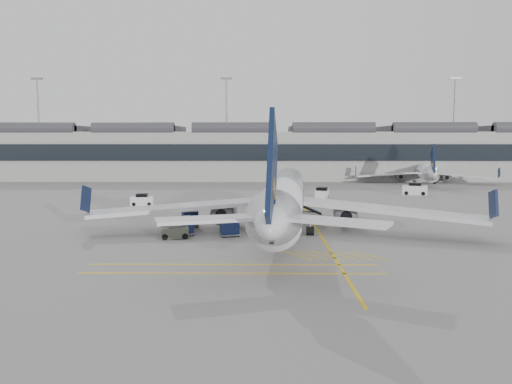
{
  "coord_description": "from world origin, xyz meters",
  "views": [
    {
      "loc": [
        4.05,
        -47.12,
        9.58
      ],
      "look_at": [
        3.56,
        4.51,
        4.0
      ],
      "focal_mm": 35.0,
      "sensor_mm": 36.0,
      "label": 1
    }
  ],
  "objects_px": {
    "belt_loader": "(297,213)",
    "pushback_tug": "(175,232)",
    "ramp_agent_a": "(249,215)",
    "airliner_main": "(283,198)",
    "ramp_agent_b": "(270,217)",
    "baggage_cart_a": "(269,224)"
  },
  "relations": [
    {
      "from": "pushback_tug",
      "to": "airliner_main",
      "type": "bearing_deg",
      "value": 7.86
    },
    {
      "from": "belt_loader",
      "to": "pushback_tug",
      "type": "distance_m",
      "value": 17.88
    },
    {
      "from": "belt_loader",
      "to": "ramp_agent_a",
      "type": "distance_m",
      "value": 6.85
    },
    {
      "from": "ramp_agent_b",
      "to": "airliner_main",
      "type": "bearing_deg",
      "value": 77.44
    },
    {
      "from": "airliner_main",
      "to": "ramp_agent_b",
      "type": "xyz_separation_m",
      "value": [
        -1.3,
        3.09,
        -2.44
      ]
    },
    {
      "from": "baggage_cart_a",
      "to": "airliner_main",
      "type": "bearing_deg",
      "value": 47.61
    },
    {
      "from": "ramp_agent_b",
      "to": "pushback_tug",
      "type": "height_order",
      "value": "ramp_agent_b"
    },
    {
      "from": "baggage_cart_a",
      "to": "pushback_tug",
      "type": "height_order",
      "value": "baggage_cart_a"
    },
    {
      "from": "belt_loader",
      "to": "pushback_tug",
      "type": "relative_size",
      "value": 1.77
    },
    {
      "from": "belt_loader",
      "to": "ramp_agent_b",
      "type": "distance_m",
      "value": 6.61
    },
    {
      "from": "airliner_main",
      "to": "ramp_agent_a",
      "type": "height_order",
      "value": "airliner_main"
    },
    {
      "from": "baggage_cart_a",
      "to": "ramp_agent_b",
      "type": "xyz_separation_m",
      "value": [
        0.14,
        3.95,
        0.07
      ]
    },
    {
      "from": "airliner_main",
      "to": "pushback_tug",
      "type": "distance_m",
      "value": 11.62
    },
    {
      "from": "baggage_cart_a",
      "to": "ramp_agent_b",
      "type": "distance_m",
      "value": 3.95
    },
    {
      "from": "baggage_cart_a",
      "to": "ramp_agent_a",
      "type": "height_order",
      "value": "ramp_agent_a"
    },
    {
      "from": "ramp_agent_a",
      "to": "ramp_agent_b",
      "type": "distance_m",
      "value": 2.98
    },
    {
      "from": "ramp_agent_a",
      "to": "ramp_agent_b",
      "type": "bearing_deg",
      "value": -85.39
    },
    {
      "from": "ramp_agent_b",
      "to": "pushback_tug",
      "type": "xyz_separation_m",
      "value": [
        -9.3,
        -6.96,
        -0.32
      ]
    },
    {
      "from": "belt_loader",
      "to": "baggage_cart_a",
      "type": "xyz_separation_m",
      "value": [
        -3.46,
        -9.64,
        0.31
      ]
    },
    {
      "from": "belt_loader",
      "to": "ramp_agent_b",
      "type": "bearing_deg",
      "value": -111.81
    },
    {
      "from": "belt_loader",
      "to": "pushback_tug",
      "type": "height_order",
      "value": "belt_loader"
    },
    {
      "from": "belt_loader",
      "to": "baggage_cart_a",
      "type": "bearing_deg",
      "value": -101.3
    }
  ]
}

